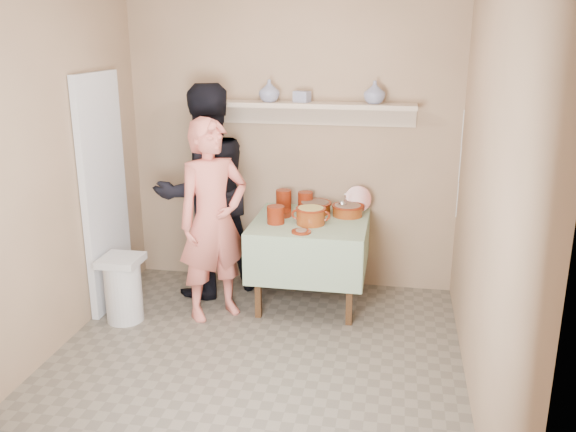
% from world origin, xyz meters
% --- Properties ---
extents(ground, '(3.50, 3.50, 0.00)m').
position_xyz_m(ground, '(0.00, 0.00, 0.00)').
color(ground, '#686052').
rests_on(ground, ground).
extents(tile_panel, '(0.06, 0.70, 2.00)m').
position_xyz_m(tile_panel, '(-1.46, 0.95, 1.00)').
color(tile_panel, silver).
rests_on(tile_panel, ground).
extents(plate_stack_a, '(0.14, 0.14, 0.19)m').
position_xyz_m(plate_stack_a, '(-0.03, 1.54, 0.85)').
color(plate_stack_a, '#661605').
rests_on(plate_stack_a, serving_table).
extents(plate_stack_b, '(0.14, 0.14, 0.16)m').
position_xyz_m(plate_stack_b, '(0.16, 1.59, 0.84)').
color(plate_stack_b, '#661605').
rests_on(plate_stack_b, serving_table).
extents(bowl_stack, '(0.15, 0.15, 0.15)m').
position_xyz_m(bowl_stack, '(-0.03, 1.14, 0.84)').
color(bowl_stack, '#661605').
rests_on(bowl_stack, serving_table).
extents(empty_bowl, '(0.18, 0.18, 0.05)m').
position_xyz_m(empty_bowl, '(-0.02, 1.35, 0.79)').
color(empty_bowl, '#661605').
rests_on(empty_bowl, serving_table).
extents(propped_lid, '(0.24, 0.07, 0.23)m').
position_xyz_m(propped_lid, '(0.63, 1.60, 0.88)').
color(propped_lid, '#661605').
rests_on(propped_lid, serving_table).
extents(vase_right, '(0.24, 0.24, 0.19)m').
position_xyz_m(vase_right, '(0.74, 1.63, 1.82)').
color(vase_right, navy).
rests_on(vase_right, wall_shelf).
extents(vase_left, '(0.26, 0.26, 0.19)m').
position_xyz_m(vase_left, '(-0.17, 1.60, 1.81)').
color(vase_left, navy).
rests_on(vase_left, wall_shelf).
extents(ceramic_box, '(0.16, 0.13, 0.10)m').
position_xyz_m(ceramic_box, '(0.11, 1.63, 1.77)').
color(ceramic_box, navy).
rests_on(ceramic_box, wall_shelf).
extents(person_cook, '(0.72, 0.70, 1.67)m').
position_xyz_m(person_cook, '(-0.49, 0.89, 0.84)').
color(person_cook, '#D4695B').
rests_on(person_cook, ground).
extents(person_helper, '(1.16, 1.15, 1.90)m').
position_xyz_m(person_helper, '(-0.71, 1.34, 0.95)').
color(person_helper, black).
rests_on(person_helper, ground).
extents(room_shell, '(3.04, 3.54, 2.62)m').
position_xyz_m(room_shell, '(0.00, 0.00, 1.61)').
color(room_shell, tan).
rests_on(room_shell, ground).
extents(serving_table, '(0.97, 0.97, 0.76)m').
position_xyz_m(serving_table, '(0.25, 1.28, 0.64)').
color(serving_table, '#4C2D16').
rests_on(serving_table, ground).
extents(cazuela_meat_a, '(0.30, 0.30, 0.10)m').
position_xyz_m(cazuela_meat_a, '(0.26, 1.51, 0.82)').
color(cazuela_meat_a, maroon).
rests_on(cazuela_meat_a, serving_table).
extents(cazuela_meat_b, '(0.28, 0.28, 0.10)m').
position_xyz_m(cazuela_meat_b, '(0.55, 1.46, 0.82)').
color(cazuela_meat_b, maroon).
rests_on(cazuela_meat_b, serving_table).
extents(ladle, '(0.08, 0.26, 0.19)m').
position_xyz_m(ladle, '(0.51, 1.46, 0.87)').
color(ladle, silver).
rests_on(ladle, cazuela_meat_b).
extents(cazuela_rice, '(0.33, 0.25, 0.14)m').
position_xyz_m(cazuela_rice, '(0.27, 1.17, 0.85)').
color(cazuela_rice, maroon).
rests_on(cazuela_rice, serving_table).
extents(front_plate, '(0.16, 0.16, 0.03)m').
position_xyz_m(front_plate, '(0.23, 0.93, 0.77)').
color(front_plate, '#661605').
rests_on(front_plate, serving_table).
extents(wall_shelf, '(1.80, 0.25, 0.21)m').
position_xyz_m(wall_shelf, '(0.20, 1.65, 1.67)').
color(wall_shelf, '#C1A98F').
rests_on(wall_shelf, room_shell).
extents(trash_bin, '(0.32, 0.32, 0.56)m').
position_xyz_m(trash_bin, '(-1.21, 0.65, 0.28)').
color(trash_bin, silver).
rests_on(trash_bin, ground).
extents(electrical_cord, '(0.01, 0.05, 0.90)m').
position_xyz_m(electrical_cord, '(1.47, 1.48, 1.25)').
color(electrical_cord, silver).
rests_on(electrical_cord, wall_shelf).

